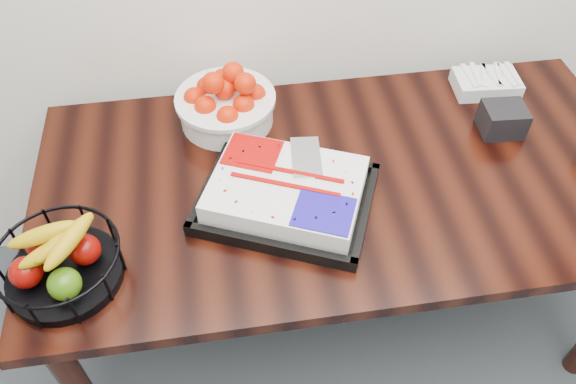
{
  "coord_description": "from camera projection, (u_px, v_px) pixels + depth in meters",
  "views": [
    {
      "loc": [
        -0.34,
        0.91,
        1.94
      ],
      "look_at": [
        -0.19,
        1.89,
        0.83
      ],
      "focal_mm": 35.0,
      "sensor_mm": 36.0,
      "label": 1
    }
  ],
  "objects": [
    {
      "name": "table",
      "position": [
        343.0,
        194.0,
        1.7
      ],
      "size": [
        1.8,
        0.9,
        0.75
      ],
      "color": "black",
      "rests_on": "ground"
    },
    {
      "name": "cake_tray",
      "position": [
        286.0,
        193.0,
        1.53
      ],
      "size": [
        0.57,
        0.52,
        0.1
      ],
      "color": "black",
      "rests_on": "table"
    },
    {
      "name": "tangerine_bowl",
      "position": [
        225.0,
        99.0,
        1.74
      ],
      "size": [
        0.31,
        0.31,
        0.2
      ],
      "color": "white",
      "rests_on": "table"
    },
    {
      "name": "fruit_basket",
      "position": [
        60.0,
        262.0,
        1.35
      ],
      "size": [
        0.3,
        0.3,
        0.16
      ],
      "color": "black",
      "rests_on": "table"
    },
    {
      "name": "fork_bag",
      "position": [
        486.0,
        83.0,
        1.88
      ],
      "size": [
        0.22,
        0.15,
        0.06
      ],
      "color": "silver",
      "rests_on": "table"
    },
    {
      "name": "napkin_box",
      "position": [
        503.0,
        119.0,
        1.73
      ],
      "size": [
        0.13,
        0.12,
        0.09
      ],
      "primitive_type": "cube",
      "rotation": [
        0.0,
        0.0,
        -0.07
      ],
      "color": "black",
      "rests_on": "table"
    }
  ]
}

